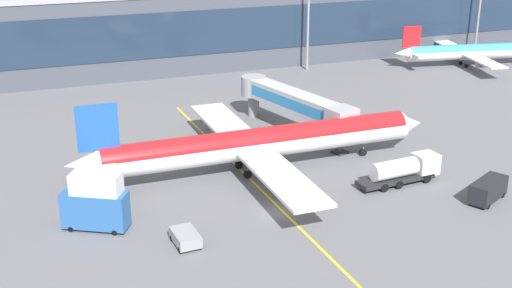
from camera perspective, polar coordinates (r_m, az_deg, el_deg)
ground_plane at (r=73.71m, az=1.63°, el=-5.89°), size 700.00×700.00×0.00m
apron_lead_in_line at (r=75.67m, az=1.66°, el=-5.15°), size 2.47×79.98×0.01m
terminal_building at (r=133.75m, az=-15.21°, el=9.12°), size 210.06×17.81×16.24m
main_airliner at (r=83.12m, az=0.26°, el=0.09°), size 47.54×37.93×10.92m
jet_bridge at (r=97.19m, az=3.05°, el=3.73°), size 9.23×23.63×6.50m
fuel_tanker at (r=82.29m, az=12.56°, el=-2.17°), size 10.96×3.31×3.25m
pushback_tug at (r=67.26m, az=-6.10°, el=-7.92°), size 2.51×3.93×1.40m
catering_lift at (r=70.89m, az=-13.61°, el=-4.86°), size 7.14×5.57×6.30m
lavatory_truck at (r=80.46m, az=19.33°, el=-3.65°), size 6.21×4.70×2.50m
commuter_jet_near at (r=144.60m, az=18.01°, el=7.56°), size 33.09×26.48×8.65m
apron_light_mast_0 at (r=132.95m, az=4.54°, el=12.15°), size 2.80×0.50×23.52m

